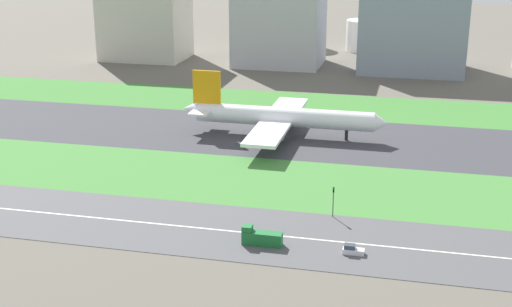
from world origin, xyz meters
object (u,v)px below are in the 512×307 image
Objects in this scene: car_2 at (352,250)px; office_tower at (413,27)px; fuel_tank_centre at (363,36)px; terminal_building at (144,6)px; truck_0 at (261,237)px; hangar_building at (280,17)px; airliner at (279,117)px; fuel_tank_west at (305,37)px; traffic_light at (333,200)px.

office_tower reaches higher than car_2.
fuel_tank_centre is at bearing -85.44° from car_2.
terminal_building is at bearing -57.95° from car_2.
truck_0 is 0.19× the size of hangar_building.
fuel_tank_west is at bearing 96.48° from airliner.
traffic_light is 0.16× the size of hangar_building.
fuel_tank_centre is at bearing 0.00° from fuel_tank_west.
fuel_tank_centre is (101.33, 45.00, -17.53)m from terminal_building.
car_2 is 19.37m from traffic_light.
hangar_building is at bearing -79.72° from truck_0.
hangar_building is 58.73m from fuel_tank_centre.
airliner is 1.49× the size of hangar_building.
office_tower is 72.88m from fuel_tank_west.
truck_0 is at bearing 0.00° from car_2.
hangar_building is 2.49× the size of fuel_tank_centre.
airliner is at bearing -81.26° from truck_0.
terminal_building is (-101.10, 192.00, 23.79)m from truck_0.
terminal_building is at bearing 128.01° from airliner.
car_2 is at bearing -70.62° from traffic_light.
airliner is 159.48m from fuel_tank_centre.
car_2 is at bearing -85.44° from fuel_tank_centre.
traffic_light is 219.40m from fuel_tank_centre.
office_tower is at bearing 0.00° from hangar_building.
airliner is 7.74× the size of truck_0.
airliner is 9.03× the size of traffic_light.
fuel_tank_centre is at bearing -90.05° from truck_0.
hangar_building reaches higher than car_2.
office_tower is (60.60, 0.00, -2.64)m from hangar_building.
fuel_tank_west is at bearing 32.34° from terminal_building.
airliner is 145.97m from terminal_building.
terminal_building reaches higher than fuel_tank_centre.
fuel_tank_west is at bearing -78.28° from car_2.
hangar_building reaches higher than airliner.
airliner is 120.79m from office_tower.
fuel_tank_west is (71.07, 45.00, -19.43)m from terminal_building.
airliner is at bearing -51.99° from terminal_building.
hangar_building is 60.66m from office_tower.
traffic_light is 0.33× the size of fuel_tank_west.
office_tower reaches higher than truck_0.
office_tower is at bearing -91.98° from car_2.
truck_0 is (11.99, -78.00, -4.56)m from airliner.
fuel_tank_centre is at bearing 119.57° from office_tower.
office_tower reaches higher than airliner.
fuel_tank_west is at bearing 83.91° from hangar_building.
traffic_light reaches higher than car_2.
airliner is 1.42× the size of office_tower.
hangar_building is at bearing -127.93° from fuel_tank_centre.
office_tower reaches higher than fuel_tank_west.
truck_0 is 237.08m from fuel_tank_centre.
car_2 is 237.85m from fuel_tank_centre.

